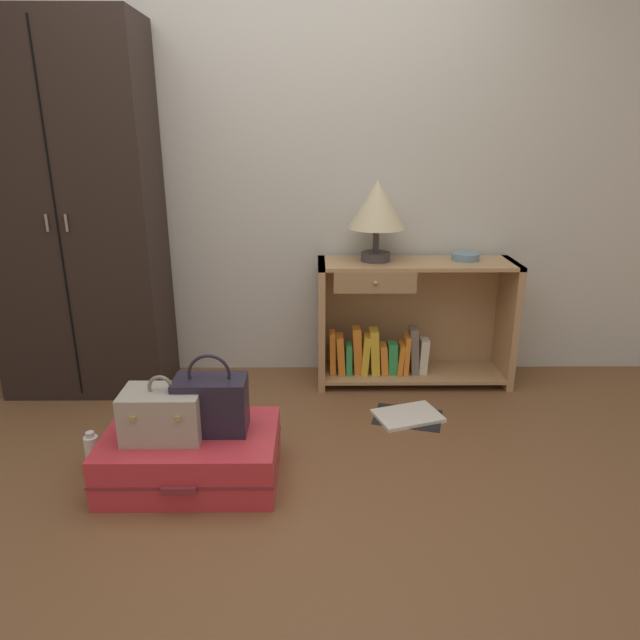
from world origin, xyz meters
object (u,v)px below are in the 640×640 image
at_px(table_lamp, 377,207).
at_px(suitcase_large, 192,455).
at_px(bowl, 465,257).
at_px(handbag, 211,404).
at_px(train_case, 163,414).
at_px(wardrobe, 75,216).
at_px(open_book_on_floor, 408,416).
at_px(bottle, 92,452).
at_px(bookshelf, 405,325).

height_order(table_lamp, suitcase_large, table_lamp).
height_order(bowl, suitcase_large, bowl).
xyz_separation_m(suitcase_large, handbag, (0.09, 0.02, 0.24)).
relative_size(suitcase_large, train_case, 2.29).
xyz_separation_m(wardrobe, suitcase_large, (0.79, -0.99, -0.90)).
distance_m(train_case, handbag, 0.20).
xyz_separation_m(wardrobe, open_book_on_floor, (1.83, -0.44, -1.01)).
bearing_deg(open_book_on_floor, bowl, 53.88).
height_order(table_lamp, bottle, table_lamp).
bearing_deg(open_book_on_floor, handbag, -150.75).
relative_size(wardrobe, table_lamp, 4.44).
bearing_deg(train_case, bottle, 163.77).
relative_size(suitcase_large, bottle, 4.02).
distance_m(bookshelf, bowl, 0.53).
bearing_deg(bookshelf, handbag, -133.91).
bearing_deg(open_book_on_floor, suitcase_large, -152.04).
bearing_deg(table_lamp, open_book_on_floor, -73.65).
relative_size(bookshelf, suitcase_large, 1.53).
relative_size(handbag, bottle, 1.90).
bearing_deg(handbag, table_lamp, 52.26).
xyz_separation_m(table_lamp, suitcase_large, (-0.89, -1.05, -0.94)).
bearing_deg(table_lamp, bowl, 1.79).
height_order(table_lamp, bowl, table_lamp).
relative_size(bookshelf, handbag, 3.23).
bearing_deg(table_lamp, handbag, -127.74).
relative_size(wardrobe, bottle, 10.84).
relative_size(bowl, bottle, 0.85).
relative_size(table_lamp, bottle, 2.44).
bearing_deg(suitcase_large, bottle, 170.76).
xyz_separation_m(bookshelf, train_case, (-1.18, -1.08, -0.02)).
height_order(bottle, open_book_on_floor, bottle).
bearing_deg(handbag, wardrobe, 132.22).
relative_size(bookshelf, train_case, 3.49).
height_order(bookshelf, train_case, bookshelf).
distance_m(bowl, handbag, 1.74).
bearing_deg(handbag, open_book_on_floor, 29.25).
relative_size(table_lamp, bowl, 2.87).
bearing_deg(handbag, bottle, 174.54).
height_order(suitcase_large, train_case, train_case).
distance_m(bookshelf, bottle, 1.85).
bearing_deg(bookshelf, bottle, -147.89).
height_order(suitcase_large, bottle, suitcase_large).
relative_size(table_lamp, suitcase_large, 0.61).
bearing_deg(handbag, bookshelf, 46.09).
xyz_separation_m(wardrobe, train_case, (0.68, -1.02, -0.68)).
xyz_separation_m(suitcase_large, open_book_on_floor, (1.04, 0.55, -0.11)).
bearing_deg(bottle, train_case, -16.23).
distance_m(bowl, suitcase_large, 1.89).
relative_size(handbag, open_book_on_floor, 0.87).
bearing_deg(wardrobe, train_case, -56.20).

